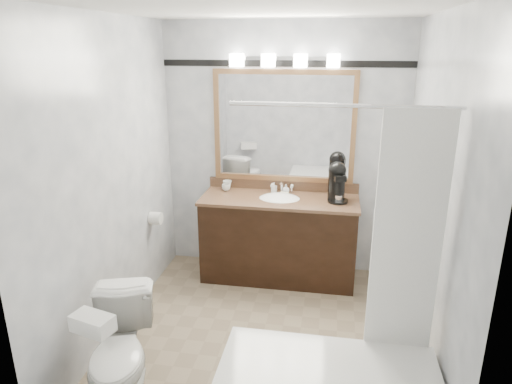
# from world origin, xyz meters

# --- Properties ---
(room) EXTENTS (2.42, 2.62, 2.52)m
(room) POSITION_xyz_m (0.00, 0.00, 1.25)
(room) COLOR gray
(room) RESTS_ON ground
(vanity) EXTENTS (1.53, 0.58, 0.97)m
(vanity) POSITION_xyz_m (0.00, 1.02, 0.44)
(vanity) COLOR black
(vanity) RESTS_ON ground
(mirror) EXTENTS (1.40, 0.04, 1.10)m
(mirror) POSITION_xyz_m (0.00, 1.28, 1.50)
(mirror) COLOR #A4744A
(mirror) RESTS_ON room
(vanity_light_bar) EXTENTS (1.02, 0.14, 0.12)m
(vanity_light_bar) POSITION_xyz_m (0.00, 1.23, 2.13)
(vanity_light_bar) COLOR silver
(vanity_light_bar) RESTS_ON room
(accent_stripe) EXTENTS (2.40, 0.01, 0.06)m
(accent_stripe) POSITION_xyz_m (0.00, 1.29, 2.10)
(accent_stripe) COLOR black
(accent_stripe) RESTS_ON room
(tp_roll) EXTENTS (0.11, 0.12, 0.12)m
(tp_roll) POSITION_xyz_m (-1.14, 0.66, 0.70)
(tp_roll) COLOR white
(tp_roll) RESTS_ON room
(toilet) EXTENTS (0.59, 0.79, 0.72)m
(toilet) POSITION_xyz_m (-0.80, -0.85, 0.36)
(toilet) COLOR white
(toilet) RESTS_ON ground
(tissue_box) EXTENTS (0.27, 0.19, 0.10)m
(tissue_box) POSITION_xyz_m (-0.80, -1.12, 0.77)
(tissue_box) COLOR white
(tissue_box) RESTS_ON toilet
(coffee_maker) EXTENTS (0.20, 0.24, 0.38)m
(coffee_maker) POSITION_xyz_m (0.54, 1.05, 1.04)
(coffee_maker) COLOR black
(coffee_maker) RESTS_ON vanity
(cup_left) EXTENTS (0.10, 0.10, 0.07)m
(cup_left) POSITION_xyz_m (-0.57, 1.16, 0.88)
(cup_left) COLOR white
(cup_left) RESTS_ON vanity
(cup_right) EXTENTS (0.11, 0.11, 0.08)m
(cup_right) POSITION_xyz_m (-0.57, 1.23, 0.89)
(cup_right) COLOR white
(cup_right) RESTS_ON vanity
(soap_bottle_a) EXTENTS (0.06, 0.06, 0.10)m
(soap_bottle_a) POSITION_xyz_m (-0.08, 1.19, 0.90)
(soap_bottle_a) COLOR white
(soap_bottle_a) RESTS_ON vanity
(soap_bottle_b) EXTENTS (0.09, 0.09, 0.09)m
(soap_bottle_b) POSITION_xyz_m (0.04, 1.18, 0.90)
(soap_bottle_b) COLOR white
(soap_bottle_b) RESTS_ON vanity
(soap_bar) EXTENTS (0.09, 0.07, 0.02)m
(soap_bar) POSITION_xyz_m (0.03, 1.13, 0.86)
(soap_bar) COLOR beige
(soap_bar) RESTS_ON vanity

